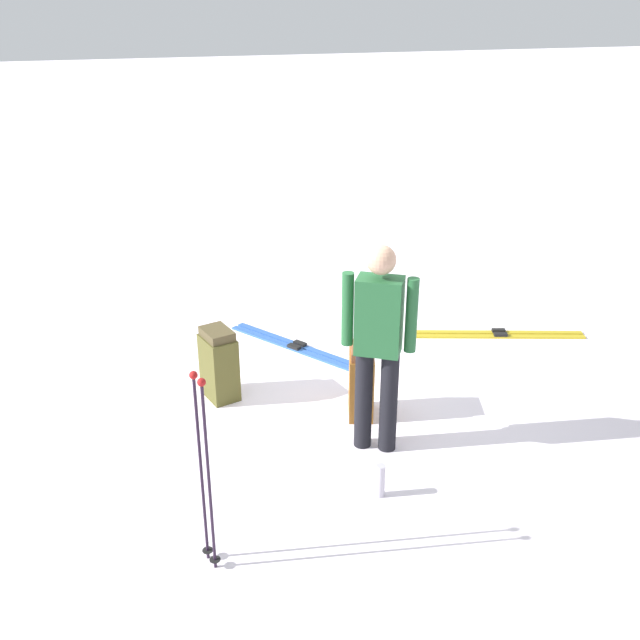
{
  "coord_description": "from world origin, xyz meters",
  "views": [
    {
      "loc": [
        5.55,
        -1.83,
        3.32
      ],
      "look_at": [
        0.0,
        0.0,
        0.7
      ],
      "focal_mm": 40.63,
      "sensor_mm": 36.0,
      "label": 1
    }
  ],
  "objects_px": {
    "ski_pair_near": "(499,334)",
    "backpack_bright": "(361,382)",
    "backpack_large_dark": "(219,364)",
    "ski_pair_far": "(297,347)",
    "ski_poles_planted_near": "(204,464)",
    "thermos_bottle": "(380,481)",
    "skier_standing": "(378,340)"
  },
  "relations": [
    {
      "from": "skier_standing",
      "to": "ski_poles_planted_near",
      "type": "height_order",
      "value": "skier_standing"
    },
    {
      "from": "backpack_bright",
      "to": "ski_poles_planted_near",
      "type": "height_order",
      "value": "ski_poles_planted_near"
    },
    {
      "from": "skier_standing",
      "to": "ski_pair_near",
      "type": "xyz_separation_m",
      "value": [
        -1.52,
        2.06,
        -0.94
      ]
    },
    {
      "from": "ski_pair_near",
      "to": "thermos_bottle",
      "type": "distance_m",
      "value": 3.1
    },
    {
      "from": "skier_standing",
      "to": "backpack_bright",
      "type": "xyz_separation_m",
      "value": [
        -0.5,
        0.07,
        -0.64
      ]
    },
    {
      "from": "thermos_bottle",
      "to": "skier_standing",
      "type": "bearing_deg",
      "value": 161.36
    },
    {
      "from": "backpack_bright",
      "to": "ski_poles_planted_near",
      "type": "bearing_deg",
      "value": -48.29
    },
    {
      "from": "backpack_large_dark",
      "to": "ski_pair_far",
      "type": "bearing_deg",
      "value": 127.84
    },
    {
      "from": "ski_pair_near",
      "to": "backpack_bright",
      "type": "distance_m",
      "value": 2.26
    },
    {
      "from": "backpack_large_dark",
      "to": "backpack_bright",
      "type": "bearing_deg",
      "value": 58.18
    },
    {
      "from": "ski_pair_near",
      "to": "thermos_bottle",
      "type": "relative_size",
      "value": 6.74
    },
    {
      "from": "skier_standing",
      "to": "ski_pair_near",
      "type": "bearing_deg",
      "value": 126.38
    },
    {
      "from": "ski_pair_near",
      "to": "ski_pair_far",
      "type": "height_order",
      "value": "same"
    },
    {
      "from": "backpack_large_dark",
      "to": "ski_poles_planted_near",
      "type": "xyz_separation_m",
      "value": [
        2.07,
        -0.46,
        0.43
      ]
    },
    {
      "from": "ski_poles_planted_near",
      "to": "thermos_bottle",
      "type": "height_order",
      "value": "ski_poles_planted_near"
    },
    {
      "from": "skier_standing",
      "to": "backpack_large_dark",
      "type": "bearing_deg",
      "value": -138.94
    },
    {
      "from": "backpack_bright",
      "to": "skier_standing",
      "type": "bearing_deg",
      "value": -8.08
    },
    {
      "from": "backpack_large_dark",
      "to": "thermos_bottle",
      "type": "relative_size",
      "value": 2.57
    },
    {
      "from": "backpack_large_dark",
      "to": "ski_poles_planted_near",
      "type": "height_order",
      "value": "ski_poles_planted_near"
    },
    {
      "from": "ski_poles_planted_near",
      "to": "ski_pair_near",
      "type": "bearing_deg",
      "value": 124.19
    },
    {
      "from": "backpack_large_dark",
      "to": "thermos_bottle",
      "type": "bearing_deg",
      "value": 24.86
    },
    {
      "from": "skier_standing",
      "to": "backpack_large_dark",
      "type": "relative_size",
      "value": 2.55
    },
    {
      "from": "ski_pair_far",
      "to": "ski_poles_planted_near",
      "type": "relative_size",
      "value": 1.11
    },
    {
      "from": "ski_pair_far",
      "to": "backpack_large_dark",
      "type": "bearing_deg",
      "value": -52.16
    },
    {
      "from": "backpack_large_dark",
      "to": "thermos_bottle",
      "type": "height_order",
      "value": "backpack_large_dark"
    },
    {
      "from": "ski_pair_far",
      "to": "backpack_large_dark",
      "type": "distance_m",
      "value": 1.22
    },
    {
      "from": "skier_standing",
      "to": "ski_poles_planted_near",
      "type": "relative_size",
      "value": 1.24
    },
    {
      "from": "ski_pair_far",
      "to": "backpack_large_dark",
      "type": "height_order",
      "value": "backpack_large_dark"
    },
    {
      "from": "ski_pair_near",
      "to": "ski_poles_planted_near",
      "type": "relative_size",
      "value": 1.28
    },
    {
      "from": "ski_pair_near",
      "to": "ski_pair_far",
      "type": "distance_m",
      "value": 2.18
    },
    {
      "from": "skier_standing",
      "to": "thermos_bottle",
      "type": "xyz_separation_m",
      "value": [
        0.6,
        -0.2,
        -0.82
      ]
    },
    {
      "from": "thermos_bottle",
      "to": "backpack_bright",
      "type": "bearing_deg",
      "value": 166.03
    }
  ]
}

